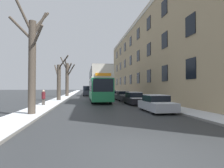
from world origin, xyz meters
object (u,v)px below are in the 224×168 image
object	(u,v)px
bare_tree_left_0	(32,61)
parked_car_2	(123,96)
parked_car_1	(134,99)
parked_car_3	(116,95)
parked_car_4	(111,93)
pedestrian_left_sidewalk	(43,97)
bare_tree_left_2	(67,78)
parked_car_0	(156,104)
double_decker_bus	(99,83)
bare_tree_left_1	(59,80)
oncoming_van	(87,90)

from	to	relation	value
bare_tree_left_0	parked_car_2	xyz separation A→B (m)	(9.28, 13.19, -3.12)
parked_car_1	parked_car_3	world-z (taller)	parked_car_1
bare_tree_left_0	parked_car_2	distance (m)	16.43
parked_car_1	parked_car_4	world-z (taller)	parked_car_4
parked_car_4	pedestrian_left_sidewalk	distance (m)	20.78
bare_tree_left_2	parked_car_2	distance (m)	15.73
parked_car_0	parked_car_1	size ratio (longest dim) A/B	0.88
bare_tree_left_0	pedestrian_left_sidewalk	xyz separation A→B (m)	(-0.60, 6.23, -2.85)
double_decker_bus	parked_car_4	size ratio (longest dim) A/B	2.24
double_decker_bus	parked_car_4	world-z (taller)	double_decker_bus
parked_car_3	parked_car_4	xyz separation A→B (m)	(-0.00, 5.47, 0.06)
bare_tree_left_1	oncoming_van	distance (m)	16.73
bare_tree_left_1	parked_car_0	size ratio (longest dim) A/B	1.62
bare_tree_left_0	double_decker_bus	xyz separation A→B (m)	(5.60, 11.57, -1.19)
bare_tree_left_2	parked_car_4	bearing A→B (deg)	-5.29
parked_car_1	bare_tree_left_1	bearing A→B (deg)	146.42
bare_tree_left_0	parked_car_1	xyz separation A→B (m)	(9.28, 7.13, -3.13)
bare_tree_left_0	bare_tree_left_2	world-z (taller)	bare_tree_left_2
double_decker_bus	parked_car_0	world-z (taller)	double_decker_bus
double_decker_bus	pedestrian_left_sidewalk	world-z (taller)	double_decker_bus
bare_tree_left_0	bare_tree_left_1	world-z (taller)	bare_tree_left_0
parked_car_4	parked_car_2	bearing A→B (deg)	-90.00
bare_tree_left_2	parked_car_1	world-z (taller)	bare_tree_left_2
parked_car_0	oncoming_van	size ratio (longest dim) A/B	0.75
parked_car_0	oncoming_van	bearing A→B (deg)	100.01
parked_car_1	double_decker_bus	bearing A→B (deg)	129.71
oncoming_van	pedestrian_left_sidewalk	bearing A→B (deg)	-101.74
bare_tree_left_1	double_decker_bus	bearing A→B (deg)	-17.38
parked_car_2	parked_car_3	bearing A→B (deg)	90.00
bare_tree_left_2	parked_car_2	world-z (taller)	bare_tree_left_2
bare_tree_left_2	parked_car_4	xyz separation A→B (m)	(9.34, -0.87, -3.39)
bare_tree_left_0	oncoming_van	world-z (taller)	bare_tree_left_0
double_decker_bus	pedestrian_left_sidewalk	size ratio (longest dim) A/B	6.05
parked_car_2	oncoming_van	world-z (taller)	oncoming_van
bare_tree_left_0	double_decker_bus	world-z (taller)	bare_tree_left_0
parked_car_3	parked_car_2	bearing A→B (deg)	-90.00
parked_car_1	oncoming_van	size ratio (longest dim) A/B	0.86
bare_tree_left_1	double_decker_bus	distance (m)	5.96
parked_car_4	oncoming_van	bearing A→B (deg)	135.90
bare_tree_left_1	parked_car_1	bearing A→B (deg)	-33.58
double_decker_bus	parked_car_3	size ratio (longest dim) A/B	2.24
parked_car_2	oncoming_van	size ratio (longest dim) A/B	0.81
bare_tree_left_1	parked_car_2	bearing A→B (deg)	-0.93
bare_tree_left_2	parked_car_0	xyz separation A→B (m)	(9.34, -24.65, -3.44)
oncoming_van	bare_tree_left_2	bearing A→B (deg)	-136.60
double_decker_bus	parked_car_2	distance (m)	4.46
parked_car_3	pedestrian_left_sidewalk	xyz separation A→B (m)	(-9.89, -12.81, 0.30)
bare_tree_left_0	parked_car_0	size ratio (longest dim) A/B	2.10
parked_car_0	parked_car_4	world-z (taller)	parked_car_4
bare_tree_left_2	parked_car_1	bearing A→B (deg)	-62.88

